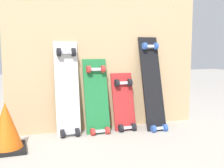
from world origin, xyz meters
TOP-DOWN VIEW (x-y plane):
  - ground_plane at (0.00, 0.00)m, footprint 12.00×12.00m
  - plywood_wall_panel at (0.00, 0.07)m, footprint 1.68×0.04m
  - skateboard_white at (-0.36, -0.03)m, footprint 0.19×0.19m
  - skateboard_green at (-0.12, -0.04)m, footprint 0.20×0.21m
  - skateboard_red at (0.12, -0.04)m, footprint 0.19×0.20m
  - skateboard_black at (0.37, -0.08)m, footprint 0.18×0.29m
  - traffic_cone at (-0.82, -0.26)m, footprint 0.25×0.25m

SIDE VIEW (x-z plane):
  - ground_plane at x=0.00m, z-range 0.00..0.00m
  - traffic_cone at x=-0.82m, z-range 0.00..0.33m
  - skateboard_red at x=0.12m, z-range -0.07..0.48m
  - skateboard_green at x=-0.12m, z-range -0.07..0.60m
  - skateboard_white at x=-0.36m, z-range -0.06..0.74m
  - skateboard_black at x=0.37m, z-range -0.07..0.79m
  - plywood_wall_panel at x=0.00m, z-range 0.00..1.83m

